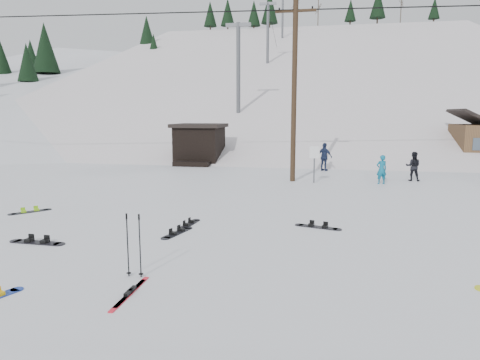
# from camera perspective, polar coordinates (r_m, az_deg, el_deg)

# --- Properties ---
(ground) EXTENTS (200.00, 200.00, 0.00)m
(ground) POSITION_cam_1_polar(r_m,az_deg,el_deg) (9.34, -12.07, -13.09)
(ground) COLOR silver
(ground) RESTS_ON ground
(ski_slope) EXTENTS (60.00, 85.24, 65.97)m
(ski_slope) POSITION_cam_1_polar(r_m,az_deg,el_deg) (64.91, 7.57, -4.98)
(ski_slope) COLOR silver
(ski_slope) RESTS_ON ground
(ridge_left) EXTENTS (47.54, 95.03, 58.38)m
(ridge_left) POSITION_cam_1_polar(r_m,az_deg,el_deg) (69.98, -23.78, -3.81)
(ridge_left) COLOR silver
(ridge_left) RESTS_ON ground
(treeline_left) EXTENTS (20.00, 64.00, 10.00)m
(treeline_left) POSITION_cam_1_polar(r_m,az_deg,el_deg) (60.95, -27.13, 4.65)
(treeline_left) COLOR black
(treeline_left) RESTS_ON ground
(treeline_crest) EXTENTS (50.00, 6.00, 10.00)m
(treeline_crest) POSITION_cam_1_polar(r_m,az_deg,el_deg) (94.08, 8.86, 6.67)
(treeline_crest) COLOR black
(treeline_crest) RESTS_ON ski_slope
(utility_pole) EXTENTS (2.00, 0.26, 9.00)m
(utility_pole) POSITION_cam_1_polar(r_m,az_deg,el_deg) (22.03, 7.24, 11.98)
(utility_pole) COLOR #3A2819
(utility_pole) RESTS_ON ground
(trail_sign) EXTENTS (0.50, 0.09, 1.85)m
(trail_sign) POSITION_cam_1_polar(r_m,az_deg,el_deg) (21.64, 9.90, 2.95)
(trail_sign) COLOR #595B60
(trail_sign) RESTS_ON ground
(lift_hut) EXTENTS (3.40, 4.10, 2.75)m
(lift_hut) POSITION_cam_1_polar(r_m,az_deg,el_deg) (30.18, -5.42, 4.86)
(lift_hut) COLOR black
(lift_hut) RESTS_ON ground
(lift_tower_near) EXTENTS (2.20, 0.36, 8.00)m
(lift_tower_near) POSITION_cam_1_polar(r_m,az_deg,el_deg) (38.93, -0.22, 15.37)
(lift_tower_near) COLOR #595B60
(lift_tower_near) RESTS_ON ski_slope
(lift_tower_mid) EXTENTS (2.20, 0.36, 8.00)m
(lift_tower_mid) POSITION_cam_1_polar(r_m,az_deg,el_deg) (59.43, 3.73, 19.43)
(lift_tower_mid) COLOR #595B60
(lift_tower_mid) RESTS_ON ski_slope
(lift_tower_far) EXTENTS (2.20, 0.36, 8.00)m
(lift_tower_far) POSITION_cam_1_polar(r_m,az_deg,el_deg) (80.21, 5.71, 21.37)
(lift_tower_far) COLOR #595B60
(lift_tower_far) RESTS_ON ski_slope
(hero_skis) EXTENTS (0.12, 1.66, 0.09)m
(hero_skis) POSITION_cam_1_polar(r_m,az_deg,el_deg) (8.83, -14.43, -14.32)
(hero_skis) COLOR red
(hero_skis) RESTS_ON ground
(ski_poles) EXTENTS (0.38, 0.10, 1.38)m
(ski_poles) POSITION_cam_1_polar(r_m,az_deg,el_deg) (9.44, -13.98, -8.37)
(ski_poles) COLOR black
(ski_poles) RESTS_ON ground
(board_scatter_a) EXTENTS (1.64, 0.34, 0.12)m
(board_scatter_a) POSITION_cam_1_polar(r_m,az_deg,el_deg) (12.87, -25.42, -7.47)
(board_scatter_a) COLOR black
(board_scatter_a) RESTS_ON ground
(board_scatter_b) EXTENTS (0.56, 1.42, 0.10)m
(board_scatter_b) POSITION_cam_1_polar(r_m,az_deg,el_deg) (12.68, -8.39, -6.94)
(board_scatter_b) COLOR black
(board_scatter_b) RESTS_ON ground
(board_scatter_c) EXTENTS (1.01, 1.19, 0.10)m
(board_scatter_c) POSITION_cam_1_polar(r_m,az_deg,el_deg) (16.90, -26.19, -3.78)
(board_scatter_c) COLOR black
(board_scatter_c) RESTS_ON ground
(board_scatter_d) EXTENTS (1.43, 0.59, 0.10)m
(board_scatter_d) POSITION_cam_1_polar(r_m,az_deg,el_deg) (13.39, 10.35, -6.14)
(board_scatter_d) COLOR black
(board_scatter_d) RESTS_ON ground
(board_scatter_f) EXTENTS (0.38, 1.37, 0.10)m
(board_scatter_f) POSITION_cam_1_polar(r_m,az_deg,el_deg) (13.58, -6.81, -5.84)
(board_scatter_f) COLOR black
(board_scatter_f) RESTS_ON ground
(skier_teal) EXTENTS (0.61, 0.49, 1.44)m
(skier_teal) POSITION_cam_1_polar(r_m,az_deg,el_deg) (22.20, 18.35, 1.34)
(skier_teal) COLOR #0D6789
(skier_teal) RESTS_ON ground
(skier_dark) EXTENTS (0.82, 0.68, 1.51)m
(skier_dark) POSITION_cam_1_polar(r_m,az_deg,el_deg) (23.81, 22.09, 1.70)
(skier_dark) COLOR black
(skier_dark) RESTS_ON ground
(skier_navy) EXTENTS (1.07, 0.87, 1.71)m
(skier_navy) POSITION_cam_1_polar(r_m,az_deg,el_deg) (26.41, 11.20, 3.04)
(skier_navy) COLOR #1C2747
(skier_navy) RESTS_ON ground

